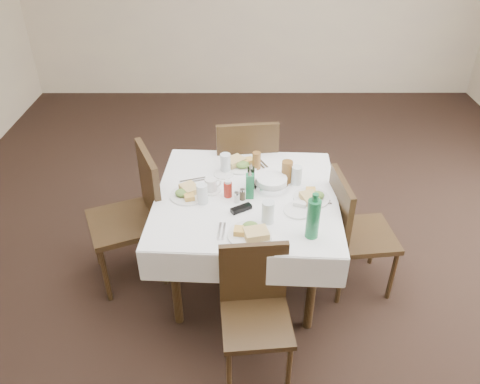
{
  "coord_description": "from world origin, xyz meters",
  "views": [
    {
      "loc": [
        -0.22,
        -2.77,
        2.52
      ],
      "look_at": [
        -0.21,
        -0.21,
        0.8
      ],
      "focal_mm": 35.0,
      "sensor_mm": 36.0,
      "label": 1
    }
  ],
  "objects_px": {
    "coffee_mug": "(211,186)",
    "green_bottle": "(313,218)",
    "water_n": "(225,163)",
    "water_e": "(297,175)",
    "chair_east": "(352,227)",
    "ketchup_bottle": "(228,189)",
    "water_w": "(202,194)",
    "water_s": "(268,212)",
    "oil_cruet_dark": "(251,177)",
    "chair_south": "(255,303)",
    "chair_north": "(246,166)",
    "bread_basket": "(272,183)",
    "dining_table": "(246,205)",
    "chair_west": "(136,209)",
    "oil_cruet_green": "(250,185)"
  },
  "relations": [
    {
      "from": "coffee_mug",
      "to": "green_bottle",
      "type": "bearing_deg",
      "value": -38.07
    },
    {
      "from": "water_n",
      "to": "water_e",
      "type": "height_order",
      "value": "water_n"
    },
    {
      "from": "chair_east",
      "to": "ketchup_bottle",
      "type": "bearing_deg",
      "value": 177.87
    },
    {
      "from": "water_e",
      "to": "ketchup_bottle",
      "type": "bearing_deg",
      "value": -161.84
    },
    {
      "from": "water_w",
      "to": "ketchup_bottle",
      "type": "xyz_separation_m",
      "value": [
        0.16,
        0.07,
        -0.01
      ]
    },
    {
      "from": "water_s",
      "to": "oil_cruet_dark",
      "type": "xyz_separation_m",
      "value": [
        -0.1,
        0.38,
        0.01
      ]
    },
    {
      "from": "chair_south",
      "to": "coffee_mug",
      "type": "distance_m",
      "value": 0.86
    },
    {
      "from": "chair_north",
      "to": "chair_south",
      "type": "xyz_separation_m",
      "value": [
        0.04,
        -1.39,
        -0.09
      ]
    },
    {
      "from": "bread_basket",
      "to": "dining_table",
      "type": "bearing_deg",
      "value": -152.7
    },
    {
      "from": "chair_north",
      "to": "chair_west",
      "type": "xyz_separation_m",
      "value": [
        -0.78,
        -0.6,
        0.0
      ]
    },
    {
      "from": "water_w",
      "to": "oil_cruet_green",
      "type": "distance_m",
      "value": 0.32
    },
    {
      "from": "water_s",
      "to": "oil_cruet_green",
      "type": "relative_size",
      "value": 0.65
    },
    {
      "from": "water_s",
      "to": "water_w",
      "type": "relative_size",
      "value": 1.07
    },
    {
      "from": "chair_south",
      "to": "bread_basket",
      "type": "relative_size",
      "value": 3.61
    },
    {
      "from": "water_s",
      "to": "ketchup_bottle",
      "type": "distance_m",
      "value": 0.38
    },
    {
      "from": "chair_north",
      "to": "green_bottle",
      "type": "relative_size",
      "value": 3.36
    },
    {
      "from": "water_s",
      "to": "dining_table",
      "type": "bearing_deg",
      "value": 113.39
    },
    {
      "from": "water_e",
      "to": "oil_cruet_dark",
      "type": "bearing_deg",
      "value": -170.61
    },
    {
      "from": "water_s",
      "to": "bread_basket",
      "type": "relative_size",
      "value": 0.62
    },
    {
      "from": "dining_table",
      "to": "coffee_mug",
      "type": "height_order",
      "value": "coffee_mug"
    },
    {
      "from": "oil_cruet_dark",
      "to": "green_bottle",
      "type": "height_order",
      "value": "green_bottle"
    },
    {
      "from": "water_s",
      "to": "water_e",
      "type": "xyz_separation_m",
      "value": [
        0.22,
        0.43,
        -0.01
      ]
    },
    {
      "from": "ketchup_bottle",
      "to": "water_n",
      "type": "bearing_deg",
      "value": 94.08
    },
    {
      "from": "bread_basket",
      "to": "coffee_mug",
      "type": "xyz_separation_m",
      "value": [
        -0.41,
        -0.04,
        0.01
      ]
    },
    {
      "from": "chair_north",
      "to": "chair_south",
      "type": "height_order",
      "value": "chair_north"
    },
    {
      "from": "chair_north",
      "to": "oil_cruet_dark",
      "type": "bearing_deg",
      "value": -87.52
    },
    {
      "from": "dining_table",
      "to": "green_bottle",
      "type": "xyz_separation_m",
      "value": [
        0.38,
        -0.43,
        0.22
      ]
    },
    {
      "from": "water_n",
      "to": "bread_basket",
      "type": "distance_m",
      "value": 0.39
    },
    {
      "from": "dining_table",
      "to": "oil_cruet_green",
      "type": "xyz_separation_m",
      "value": [
        0.02,
        -0.03,
        0.18
      ]
    },
    {
      "from": "bread_basket",
      "to": "oil_cruet_green",
      "type": "distance_m",
      "value": 0.2
    },
    {
      "from": "water_e",
      "to": "coffee_mug",
      "type": "bearing_deg",
      "value": -171.02
    },
    {
      "from": "coffee_mug",
      "to": "chair_south",
      "type": "bearing_deg",
      "value": -69.56
    },
    {
      "from": "water_n",
      "to": "oil_cruet_dark",
      "type": "xyz_separation_m",
      "value": [
        0.18,
        -0.22,
        0.02
      ]
    },
    {
      "from": "ketchup_bottle",
      "to": "dining_table",
      "type": "bearing_deg",
      "value": 7.14
    },
    {
      "from": "chair_south",
      "to": "water_e",
      "type": "relative_size",
      "value": 6.3
    },
    {
      "from": "oil_cruet_dark",
      "to": "oil_cruet_green",
      "type": "relative_size",
      "value": 0.9
    },
    {
      "from": "oil_cruet_dark",
      "to": "coffee_mug",
      "type": "bearing_deg",
      "value": -171.5
    },
    {
      "from": "oil_cruet_dark",
      "to": "oil_cruet_green",
      "type": "height_order",
      "value": "oil_cruet_green"
    },
    {
      "from": "bread_basket",
      "to": "green_bottle",
      "type": "bearing_deg",
      "value": -68.57
    },
    {
      "from": "water_n",
      "to": "water_e",
      "type": "distance_m",
      "value": 0.52
    },
    {
      "from": "chair_east",
      "to": "water_e",
      "type": "relative_size",
      "value": 6.87
    },
    {
      "from": "water_n",
      "to": "green_bottle",
      "type": "height_order",
      "value": "green_bottle"
    },
    {
      "from": "chair_north",
      "to": "oil_cruet_green",
      "type": "relative_size",
      "value": 4.55
    },
    {
      "from": "coffee_mug",
      "to": "green_bottle",
      "type": "relative_size",
      "value": 0.46
    },
    {
      "from": "bread_basket",
      "to": "water_n",
      "type": "bearing_deg",
      "value": 145.76
    },
    {
      "from": "chair_east",
      "to": "coffee_mug",
      "type": "bearing_deg",
      "value": 174.47
    },
    {
      "from": "chair_north",
      "to": "green_bottle",
      "type": "xyz_separation_m",
      "value": [
        0.37,
        -1.13,
        0.32
      ]
    },
    {
      "from": "chair_west",
      "to": "green_bottle",
      "type": "distance_m",
      "value": 1.31
    },
    {
      "from": "chair_north",
      "to": "green_bottle",
      "type": "distance_m",
      "value": 1.23
    },
    {
      "from": "oil_cruet_dark",
      "to": "water_s",
      "type": "bearing_deg",
      "value": -75.79
    }
  ]
}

